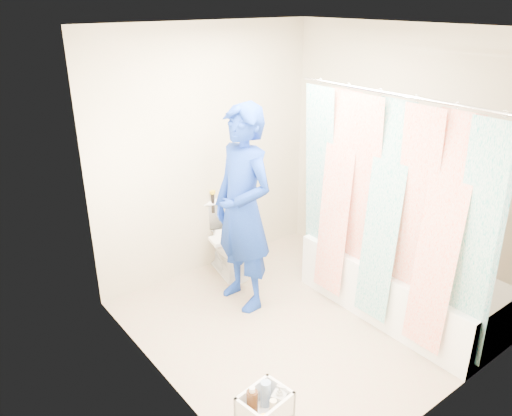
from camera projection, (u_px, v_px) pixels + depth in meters
floor at (294, 322)px, 4.29m from camera, size 2.60×2.60×0.00m
ceiling at (305, 27)px, 3.35m from camera, size 2.40×2.60×0.02m
wall_back at (207, 154)px, 4.77m from camera, size 2.40×0.02×2.40m
wall_front at (451, 258)px, 2.88m from camera, size 2.40×0.02×2.40m
wall_left at (158, 235)px, 3.15m from camera, size 0.02×2.60×2.40m
wall_right at (397, 163)px, 4.50m from camera, size 0.02×2.60×2.40m
bathtub at (400, 284)px, 4.36m from camera, size 0.70×1.75×0.50m
curtain_rod at (398, 95)px, 3.51m from camera, size 0.02×1.90×0.02m
shower_curtain at (385, 215)px, 3.88m from camera, size 0.06×1.75×1.80m
toilet at (228, 239)px, 4.98m from camera, size 0.53×0.77×0.72m
tank_lid at (233, 238)px, 4.86m from camera, size 0.47×0.28×0.03m
tank_internals at (216, 201)px, 4.98m from camera, size 0.17×0.07×0.23m
plumber at (243, 210)px, 4.25m from camera, size 0.44×0.67×1.82m
cleaning_caddy at (266, 407)px, 3.30m from camera, size 0.36×0.30×0.25m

